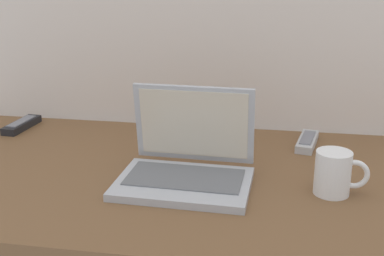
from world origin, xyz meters
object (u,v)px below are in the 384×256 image
(coffee_mug, at_px, (334,173))
(remote_control_near, at_px, (22,125))
(laptop, at_px, (187,162))
(remote_control_far, at_px, (307,141))

(coffee_mug, xyz_separation_m, remote_control_near, (-0.92, 0.32, -0.04))
(laptop, distance_m, remote_control_near, 0.66)
(remote_control_near, bearing_deg, remote_control_far, -0.50)
(remote_control_near, distance_m, remote_control_far, 0.88)
(remote_control_near, xyz_separation_m, remote_control_far, (0.88, -0.01, 0.00))
(laptop, height_order, remote_control_far, laptop)
(laptop, relative_size, remote_control_near, 1.94)
(laptop, distance_m, coffee_mug, 0.34)
(laptop, height_order, coffee_mug, laptop)
(laptop, relative_size, remote_control_far, 1.92)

